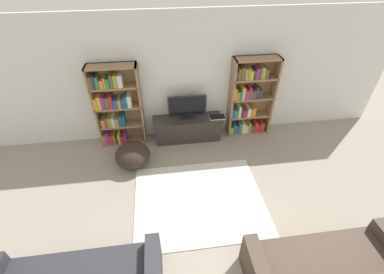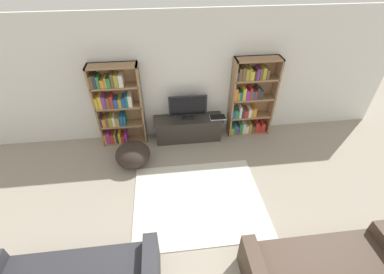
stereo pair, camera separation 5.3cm
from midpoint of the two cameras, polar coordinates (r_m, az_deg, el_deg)
wall_back at (r=5.28m, az=-1.31°, el=12.82°), size 8.80×0.06×2.60m
bookshelf_left at (r=5.39m, az=-16.15°, el=6.65°), size 0.93×0.30×1.74m
bookshelf_right at (r=5.62m, az=12.99°, el=8.10°), size 0.93×0.30×1.74m
tv_stand at (r=5.57m, az=-0.57°, el=1.90°), size 1.46×0.44×0.52m
television at (r=5.30m, az=-0.63°, el=6.76°), size 0.79×0.16×0.52m
laptop at (r=5.47m, az=6.04°, el=4.35°), size 0.34×0.20×0.03m
area_rug at (r=4.50m, az=1.76°, el=-13.82°), size 2.17×1.73×0.02m
beanbag_ottoman at (r=5.09m, az=-12.71°, el=-3.83°), size 0.66×0.66×0.46m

